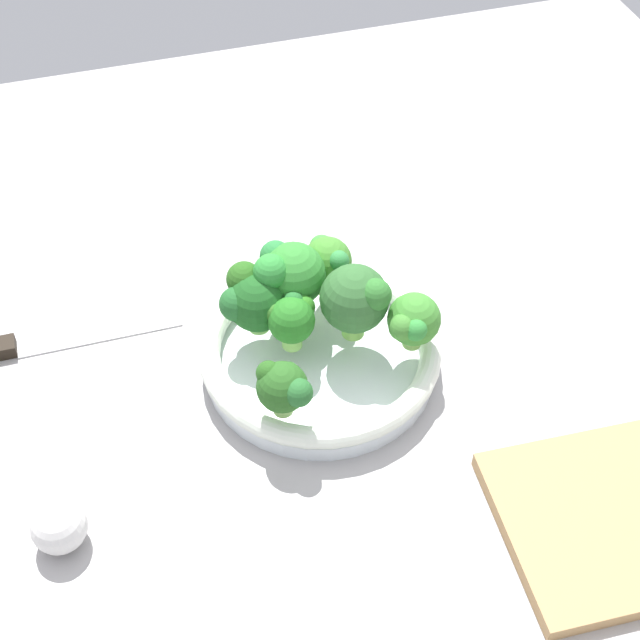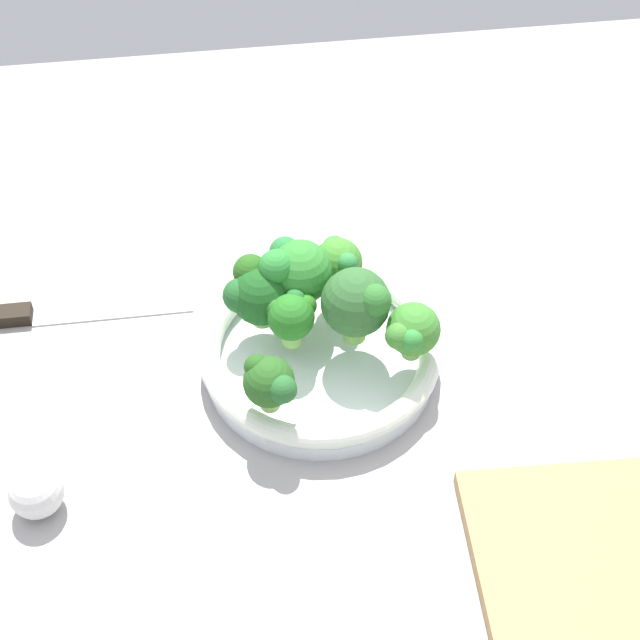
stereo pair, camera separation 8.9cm
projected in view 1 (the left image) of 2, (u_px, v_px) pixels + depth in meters
ground_plane at (345, 388)px, 93.82cm from camera, size 130.00×130.00×2.50cm
bowl at (320, 354)px, 92.67cm from camera, size 24.10×24.10×3.92cm
broccoli_floret_0 at (253, 299)px, 89.87cm from camera, size 6.73×6.66×6.87cm
broccoli_floret_1 at (292, 318)px, 88.55cm from camera, size 5.22×4.70×5.80cm
broccoli_floret_2 at (283, 387)px, 82.81cm from camera, size 4.77×5.28×5.74cm
broccoli_floret_3 at (357, 299)px, 88.34cm from camera, size 6.74×6.74×8.21cm
broccoli_floret_4 at (413, 321)px, 88.18cm from camera, size 5.61×5.72×6.14cm
broccoli_floret_5 at (287, 273)px, 90.65cm from camera, size 7.36×6.76×8.26cm
broccoli_floret_6 at (327, 262)px, 93.63cm from camera, size 5.00×5.86×6.40cm
knife at (16, 347)px, 95.27cm from camera, size 26.62×2.75×1.50cm
cutting_board at (637, 513)px, 81.47cm from camera, size 25.10×18.89×1.60cm
garlic_bulb at (59, 526)px, 78.72cm from camera, size 4.85×4.85×4.85cm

